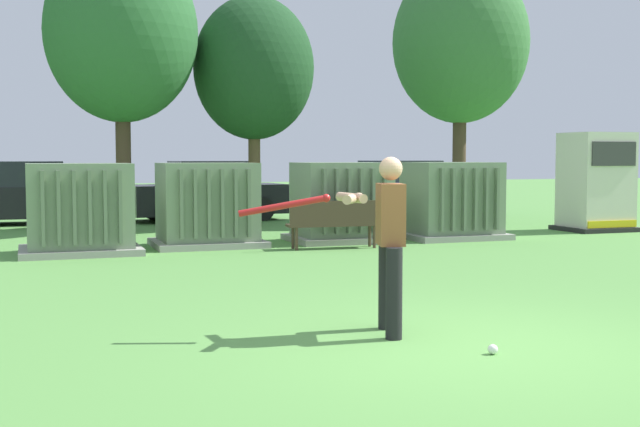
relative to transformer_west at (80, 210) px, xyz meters
The scene contains 15 objects.
ground_plane 9.24m from the transformer_west, 71.68° to the right, with size 96.00×96.00×0.00m, color #5B9947.
transformer_west is the anchor object (origin of this frame).
transformer_mid_west 2.46m from the transformer_west, 10.71° to the left, with size 2.10×1.70×1.62m.
transformer_mid_east 5.23m from the transformer_west, ahead, with size 2.10×1.70×1.62m.
transformer_east 7.65m from the transformer_west, ahead, with size 2.10×1.70×1.62m.
generator_enclosure 11.75m from the transformer_west, ahead, with size 1.60×1.40×2.30m.
park_bench 4.67m from the transformer_west, 10.13° to the right, with size 1.82×0.53×0.92m.
batter 8.38m from the transformer_west, 73.34° to the right, with size 1.60×0.77×1.74m.
sports_ball 9.62m from the transformer_west, 72.01° to the right, with size 0.09×0.09×0.09m, color white.
tree_center_left 5.85m from the transformer_west, 73.73° to the left, with size 3.49×3.49×6.67m.
tree_center_right 7.21m from the transformer_west, 46.18° to the left, with size 2.99×2.99×5.71m.
tree_right 11.84m from the transformer_west, 23.98° to the left, with size 3.65×3.65×6.97m.
parked_car_leftmost 7.37m from the transformer_west, 98.90° to the left, with size 4.26×2.03×1.62m.
parked_car_left_of_center 7.94m from the transformer_west, 61.45° to the left, with size 4.32×2.18×1.62m.
parked_car_right_of_center 12.35m from the transformer_west, 37.85° to the left, with size 4.38×2.30×1.62m.
Camera 1 is at (-3.77, -6.66, 1.74)m, focal length 46.52 mm.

